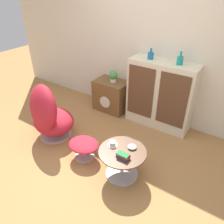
# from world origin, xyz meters

# --- Properties ---
(ground_plane) EXTENTS (12.00, 12.00, 0.00)m
(ground_plane) POSITION_xyz_m (0.00, 0.00, 0.00)
(ground_plane) COLOR #A87542
(wall_back) EXTENTS (6.40, 0.06, 2.60)m
(wall_back) POSITION_xyz_m (0.00, 1.66, 1.30)
(wall_back) COLOR beige
(wall_back) RESTS_ON ground_plane
(sideboard) EXTENTS (1.09, 0.38, 1.14)m
(sideboard) POSITION_xyz_m (0.34, 1.44, 0.57)
(sideboard) COLOR beige
(sideboard) RESTS_ON ground_plane
(tv_console) EXTENTS (0.62, 0.44, 0.59)m
(tv_console) POSITION_xyz_m (-0.61, 1.42, 0.29)
(tv_console) COLOR brown
(tv_console) RESTS_ON ground_plane
(egg_chair) EXTENTS (0.88, 0.85, 0.94)m
(egg_chair) POSITION_xyz_m (-0.92, 0.13, 0.42)
(egg_chair) COLOR #B7B7BC
(egg_chair) RESTS_ON ground_plane
(ottoman) EXTENTS (0.45, 0.38, 0.27)m
(ottoman) POSITION_xyz_m (-0.17, 0.06, 0.21)
(ottoman) COLOR #B7B7BC
(ottoman) RESTS_ON ground_plane
(coffee_table) EXTENTS (0.60, 0.60, 0.40)m
(coffee_table) POSITION_xyz_m (0.45, 0.08, 0.25)
(coffee_table) COLOR #B7B7BC
(coffee_table) RESTS_ON ground_plane
(vase_leftmost) EXTENTS (0.09, 0.09, 0.17)m
(vase_leftmost) POSITION_xyz_m (0.11, 1.45, 1.19)
(vase_leftmost) COLOR #196699
(vase_leftmost) RESTS_ON sideboard
(vase_inner_left) EXTENTS (0.09, 0.09, 0.19)m
(vase_inner_left) POSITION_xyz_m (0.57, 1.45, 1.20)
(vase_inner_left) COLOR teal
(vase_inner_left) RESTS_ON sideboard
(potted_plant) EXTENTS (0.16, 0.16, 0.21)m
(potted_plant) POSITION_xyz_m (-0.58, 1.42, 0.70)
(potted_plant) COLOR silver
(potted_plant) RESTS_ON tv_console
(teacup) EXTENTS (0.13, 0.13, 0.06)m
(teacup) POSITION_xyz_m (0.29, 0.11, 0.43)
(teacup) COLOR silver
(teacup) RESTS_ON coffee_table
(book_stack) EXTENTS (0.16, 0.10, 0.06)m
(book_stack) POSITION_xyz_m (0.52, -0.02, 0.44)
(book_stack) COLOR #1E478C
(book_stack) RESTS_ON coffee_table
(bowl) EXTENTS (0.12, 0.12, 0.04)m
(bowl) POSITION_xyz_m (0.52, 0.20, 0.42)
(bowl) COLOR beige
(bowl) RESTS_ON coffee_table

